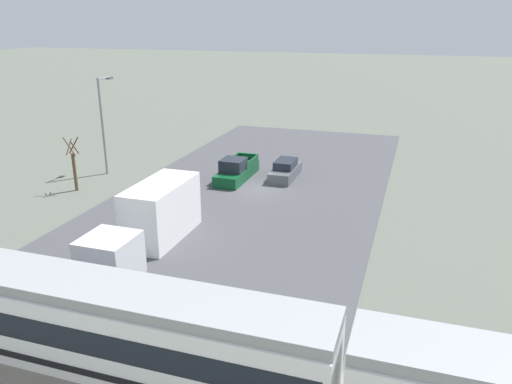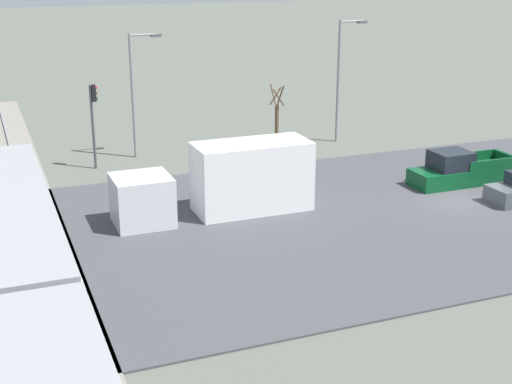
# 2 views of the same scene
# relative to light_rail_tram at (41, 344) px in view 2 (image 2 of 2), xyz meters

# --- Properties ---
(ground_plane) EXTENTS (320.00, 320.00, 0.00)m
(ground_plane) POSITION_rel_light_rail_tram_xyz_m (9.71, -21.02, -1.70)
(ground_plane) COLOR #565B51
(road_surface) EXTENTS (18.72, 43.71, 0.08)m
(road_surface) POSITION_rel_light_rail_tram_xyz_m (9.71, -21.02, -1.66)
(road_surface) COLOR #424247
(road_surface) RESTS_ON ground
(rail_bed) EXTENTS (70.21, 4.40, 0.22)m
(rail_bed) POSITION_rel_light_rail_tram_xyz_m (9.71, 0.00, -1.65)
(rail_bed) COLOR gray
(rail_bed) RESTS_ON ground
(light_rail_tram) EXTENTS (31.42, 2.71, 4.47)m
(light_rail_tram) POSITION_rel_light_rail_tram_xyz_m (0.00, 0.00, 0.00)
(light_rail_tram) COLOR white
(light_rail_tram) RESTS_ON ground
(box_truck) EXTENTS (2.48, 9.35, 3.31)m
(box_truck) POSITION_rel_light_rail_tram_xyz_m (12.21, -9.59, -0.09)
(box_truck) COLOR silver
(box_truck) RESTS_ON ground
(pickup_truck) EXTENTS (1.90, 5.80, 1.85)m
(pickup_truck) POSITION_rel_light_rail_tram_xyz_m (11.98, -22.75, -0.92)
(pickup_truck) COLOR #0C4723
(pickup_truck) RESTS_ON ground
(traffic_light_pole) EXTENTS (0.28, 0.47, 4.85)m
(traffic_light_pole) POSITION_rel_light_rail_tram_xyz_m (22.31, -5.17, 1.47)
(traffic_light_pole) COLOR #47474C
(traffic_light_pole) RESTS_ON ground
(street_tree) EXTENTS (0.98, 0.82, 4.12)m
(street_tree) POSITION_rel_light_rail_tram_xyz_m (22.57, -16.58, 0.17)
(street_tree) COLOR brown
(street_tree) RESTS_ON ground
(street_lamp_near_crossing) EXTENTS (0.36, 1.95, 7.88)m
(street_lamp_near_crossing) POSITION_rel_light_rail_tram_xyz_m (22.89, -21.24, 2.86)
(street_lamp_near_crossing) COLOR gray
(street_lamp_near_crossing) RESTS_ON ground
(street_lamp_mid_block) EXTENTS (0.36, 1.95, 7.43)m
(street_lamp_mid_block) POSITION_rel_light_rail_tram_xyz_m (23.89, -8.02, 2.63)
(street_lamp_mid_block) COLOR gray
(street_lamp_mid_block) RESTS_ON ground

